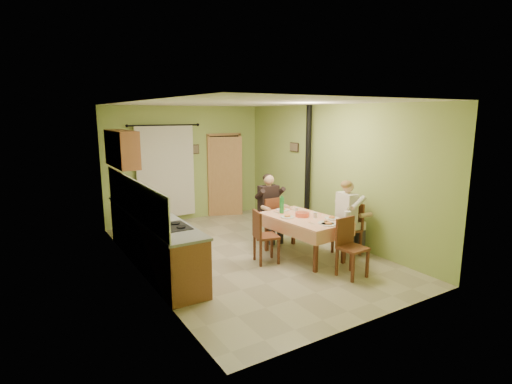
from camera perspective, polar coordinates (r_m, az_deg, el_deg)
floor at (r=7.69m, az=-1.21°, el=-8.76°), size 4.00×6.00×0.01m
room_shell at (r=7.27m, az=-1.27°, el=4.86°), size 4.04×6.04×2.82m
kitchen_run at (r=7.24m, az=-14.68°, el=-6.38°), size 0.64×3.64×1.56m
upper_cabinets at (r=8.17m, az=-18.66°, el=5.89°), size 0.35×1.40×0.70m
curtain at (r=9.74m, az=-12.75°, el=2.88°), size 1.70×0.07×2.22m
doorway at (r=10.39m, az=-4.41°, el=2.45°), size 0.96×0.35×2.15m
dining_table at (r=7.45m, az=6.81°, el=-6.40°), size 1.10×1.68×0.76m
tableware at (r=7.27m, az=7.63°, el=-3.30°), size 0.88×1.59×0.33m
chair_far at (r=8.25m, az=1.92°, el=-5.23°), size 0.42×0.42×0.96m
chair_near at (r=6.75m, az=13.48°, el=-9.32°), size 0.42×0.42×0.96m
chair_right at (r=7.76m, az=12.90°, el=-6.58°), size 0.46×0.46×0.99m
chair_left at (r=7.16m, az=1.38°, el=-7.80°), size 0.47×0.47×0.95m
man_far at (r=8.12m, az=1.90°, el=-1.21°), size 0.59×0.47×1.39m
man_right at (r=7.60m, az=13.00°, el=-2.36°), size 0.49×0.61×1.39m
stove_flue at (r=8.95m, az=7.34°, el=0.81°), size 0.24×0.24×2.80m
picture_back at (r=10.04m, az=-8.66°, el=6.06°), size 0.19×0.03×0.23m
picture_right at (r=9.35m, az=5.49°, el=6.39°), size 0.03×0.31×0.21m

